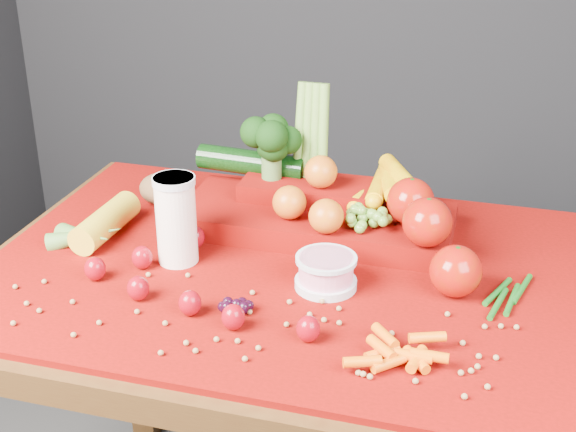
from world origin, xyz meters
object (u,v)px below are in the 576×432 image
(table, at_px, (285,316))
(milk_glass, at_px, (176,217))
(yogurt_bowl, at_px, (326,271))
(produce_mound, at_px, (333,205))

(table, xyz_separation_m, milk_glass, (-0.19, -0.04, 0.19))
(table, bearing_deg, yogurt_bowl, -32.22)
(milk_glass, xyz_separation_m, produce_mound, (0.24, 0.19, -0.03))
(milk_glass, distance_m, yogurt_bowl, 0.28)
(produce_mound, bearing_deg, table, -109.06)
(table, distance_m, produce_mound, 0.23)
(table, relative_size, yogurt_bowl, 10.37)
(table, height_order, milk_glass, milk_glass)
(yogurt_bowl, bearing_deg, milk_glass, 176.00)
(table, xyz_separation_m, yogurt_bowl, (0.09, -0.06, 0.14))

